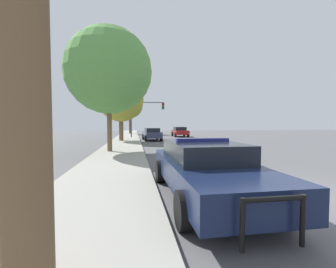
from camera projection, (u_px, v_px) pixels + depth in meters
name	position (u px, v px, depth m)	size (l,w,h in m)	color
ground_plane	(298.00, 195.00, 5.84)	(110.00, 110.00, 0.00)	#565659
sidewalk_left	(94.00, 203.00, 5.08)	(3.00, 110.00, 0.13)	#99968C
police_car	(205.00, 167.00, 5.70)	(2.18, 5.41, 1.47)	#141E3D
fire_hydrant	(22.00, 250.00, 2.38)	(0.57, 0.25, 0.72)	red
traffic_light	(145.00, 111.00, 29.44)	(4.42, 0.35, 4.68)	#424247
car_background_oncoming	(180.00, 131.00, 32.47)	(2.06, 4.20, 1.40)	maroon
car_background_midblock	(152.00, 134.00, 25.00)	(2.07, 4.41, 1.38)	#333856
tree_sidewalk_near	(109.00, 71.00, 13.91)	(5.34, 5.34, 7.68)	brown
tree_sidewalk_mid	(121.00, 99.00, 22.96)	(4.64, 4.64, 6.57)	brown
tree_sidewalk_far	(130.00, 106.00, 40.04)	(4.49, 4.49, 7.21)	#4C3823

